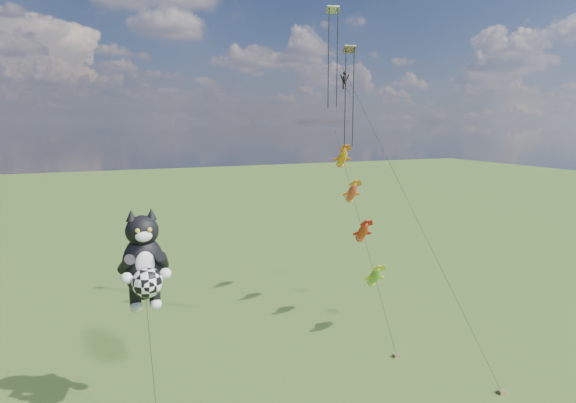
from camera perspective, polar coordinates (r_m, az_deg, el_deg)
name	(u,v)px	position (r m, az deg, el deg)	size (l,w,h in m)	color
cat_kite_rig	(144,262)	(28.32, -16.69, -6.88)	(2.70, 4.12, 11.41)	brown
fish_windsock_rig	(357,212)	(41.05, 8.23, -1.28)	(3.59, 15.62, 15.38)	brown
parafoil_rig	(348,76)	(39.33, 7.08, 14.52)	(3.72, 17.27, 25.49)	brown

